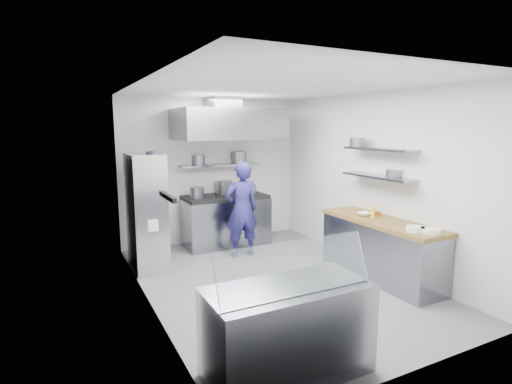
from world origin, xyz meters
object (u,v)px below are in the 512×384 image
gas_range (225,221)px  chef (242,209)px  wire_rack (146,212)px  display_case (288,331)px

gas_range → chef: size_ratio=0.96×
wire_rack → chef: bearing=-4.1°
gas_range → display_case: (-1.10, -4.10, -0.03)m
chef → wire_rack: wire_rack is taller
gas_range → wire_rack: (-1.63, -0.67, 0.48)m
gas_range → wire_rack: wire_rack is taller
display_case → wire_rack: bearing=98.8°
display_case → chef: bearing=71.9°
gas_range → chef: (-0.02, -0.78, 0.38)m
chef → display_case: bearing=75.8°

